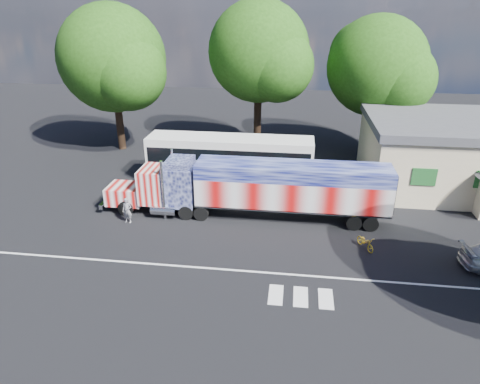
# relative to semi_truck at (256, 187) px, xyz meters

# --- Properties ---
(ground) EXTENTS (100.00, 100.00, 0.00)m
(ground) POSITION_rel_semi_truck_xyz_m (-0.96, -3.47, -2.08)
(ground) COLOR black
(lane_markings) EXTENTS (30.00, 2.67, 0.01)m
(lane_markings) POSITION_rel_semi_truck_xyz_m (0.75, -7.24, -2.07)
(lane_markings) COLOR silver
(lane_markings) RESTS_ON ground
(semi_truck) EXTENTS (18.94, 2.99, 4.04)m
(semi_truck) POSITION_rel_semi_truck_xyz_m (0.00, 0.00, 0.00)
(semi_truck) COLOR black
(semi_truck) RESTS_ON ground
(coach_bus) EXTENTS (12.70, 2.96, 3.70)m
(coach_bus) POSITION_rel_semi_truck_xyz_m (-2.53, 5.55, -0.16)
(coach_bus) COLOR white
(coach_bus) RESTS_ON ground
(woman) EXTENTS (0.65, 0.46, 1.70)m
(woman) POSITION_rel_semi_truck_xyz_m (-8.06, -1.97, -1.23)
(woman) COLOR slate
(woman) RESTS_ON ground
(bicycle) EXTENTS (1.18, 1.62, 0.81)m
(bicycle) POSITION_rel_semi_truck_xyz_m (6.70, -3.26, -1.67)
(bicycle) COLOR gold
(bicycle) RESTS_ON ground
(tree_nw_a) EXTENTS (10.06, 9.58, 13.27)m
(tree_nw_a) POSITION_rel_semi_truck_xyz_m (-14.18, 12.75, 6.34)
(tree_nw_a) COLOR black
(tree_nw_a) RESTS_ON ground
(tree_ne_a) EXTENTS (9.34, 8.89, 12.33)m
(tree_ne_a) POSITION_rel_semi_truck_xyz_m (9.45, 15.31, 5.76)
(tree_ne_a) COLOR black
(tree_ne_a) RESTS_ON ground
(tree_n_mid) EXTENTS (9.43, 8.98, 13.58)m
(tree_n_mid) POSITION_rel_semi_truck_xyz_m (-1.11, 14.33, 6.95)
(tree_n_mid) COLOR black
(tree_n_mid) RESTS_ON ground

